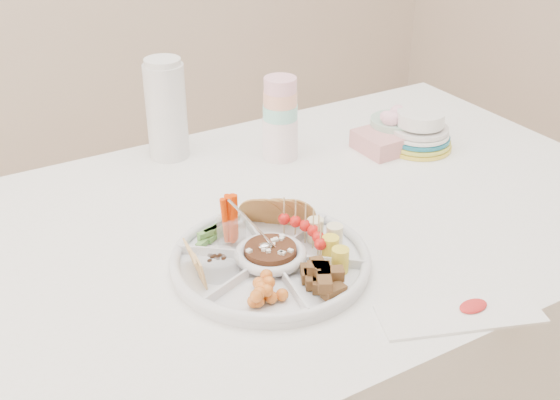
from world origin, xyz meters
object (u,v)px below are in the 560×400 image
dining_table (309,340)px  plate_stack (420,128)px  party_tray (271,257)px  thermos (166,108)px

dining_table → plate_stack: (0.41, 0.13, 0.43)m
party_tray → thermos: 0.58m
dining_table → thermos: size_ratio=5.84×
dining_table → thermos: (-0.17, 0.41, 0.51)m
party_tray → dining_table: bearing=38.2°
dining_table → plate_stack: 0.61m
thermos → plate_stack: thermos is taller
dining_table → party_tray: size_ratio=4.00×
party_tray → plate_stack: 0.67m
party_tray → plate_stack: plate_stack is taller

